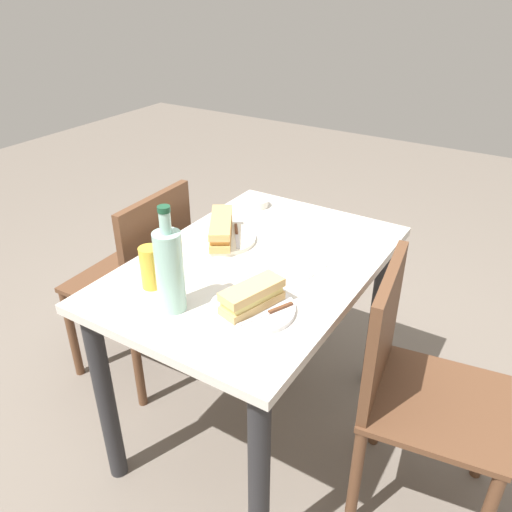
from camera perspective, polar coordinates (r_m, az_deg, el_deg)
ground_plane at (r=2.11m, az=0.00°, el=-17.96°), size 8.00×8.00×0.00m
dining_table at (r=1.72m, az=0.00°, el=-4.38°), size 1.02×0.70×0.73m
chair_far at (r=1.62m, az=16.84°, el=-13.42°), size 0.45×0.45×0.85m
chair_near at (r=2.09m, az=-12.62°, el=-2.24°), size 0.41×0.41×0.85m
plate_near at (r=1.42m, az=-0.42°, el=-5.90°), size 0.24×0.24×0.01m
baguette_sandwich_near at (r=1.39m, az=-0.43°, el=-4.51°), size 0.20×0.12×0.07m
knife_near at (r=1.38m, az=1.46°, el=-6.35°), size 0.17×0.08×0.01m
plate_far at (r=1.78m, az=-3.88°, el=1.94°), size 0.24×0.24×0.01m
baguette_sandwich_far at (r=1.76m, az=-3.92°, el=3.14°), size 0.24×0.19×0.07m
knife_far at (r=1.78m, az=-2.17°, el=2.43°), size 0.15×0.12×0.01m
water_bottle at (r=1.38m, az=-9.62°, el=-1.51°), size 0.08×0.08×0.31m
beer_glass at (r=1.52m, az=-11.70°, el=-1.26°), size 0.06×0.06×0.13m
olive_bowl at (r=2.04m, az=0.04°, el=5.97°), size 0.10×0.10×0.03m
paper_napkin at (r=1.63m, az=4.60°, el=-1.20°), size 0.16×0.16×0.00m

